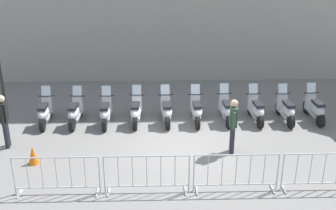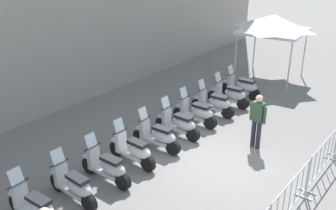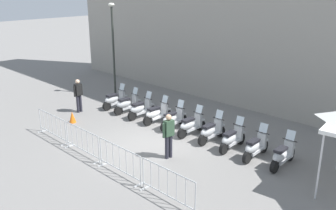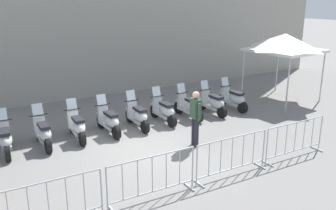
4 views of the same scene
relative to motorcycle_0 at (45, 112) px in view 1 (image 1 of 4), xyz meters
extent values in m
plane|color=slate|center=(4.56, -2.44, -0.45)|extent=(120.00, 120.00, 0.00)
cylinder|color=black|center=(0.04, 0.70, -0.21)|extent=(0.17, 0.49, 0.48)
cylinder|color=black|center=(-0.03, -0.54, -0.21)|extent=(0.17, 0.49, 0.48)
cube|color=#B7BABC|center=(0.00, 0.08, -0.17)|extent=(0.33, 0.88, 0.10)
ellipsoid|color=#B7BABC|center=(-0.01, -0.20, 0.07)|extent=(0.41, 0.86, 0.40)
cube|color=black|center=(-0.01, -0.17, 0.29)|extent=(0.32, 0.62, 0.10)
cube|color=#B7BABC|center=(0.03, 0.51, 0.10)|extent=(0.35, 0.16, 0.60)
cylinder|color=black|center=(0.03, 0.51, 0.43)|extent=(0.56, 0.07, 0.04)
cube|color=silver|center=(0.03, 0.56, 0.61)|extent=(0.33, 0.16, 0.35)
cube|color=#B7BABC|center=(0.04, 0.70, 0.06)|extent=(0.22, 0.33, 0.06)
cylinder|color=black|center=(1.16, 0.55, -0.21)|extent=(0.21, 0.50, 0.48)
cylinder|color=black|center=(0.97, -0.67, -0.21)|extent=(0.21, 0.50, 0.48)
cube|color=#B7BABC|center=(1.06, -0.06, -0.17)|extent=(0.41, 0.90, 0.10)
ellipsoid|color=#B7BABC|center=(1.02, -0.33, 0.07)|extent=(0.48, 0.89, 0.40)
cube|color=black|center=(1.03, -0.30, 0.29)|extent=(0.37, 0.64, 0.10)
cube|color=#B7BABC|center=(1.13, 0.37, 0.10)|extent=(0.36, 0.19, 0.60)
cylinder|color=black|center=(1.13, 0.37, 0.43)|extent=(0.56, 0.12, 0.04)
cube|color=silver|center=(1.14, 0.42, 0.61)|extent=(0.34, 0.19, 0.35)
cube|color=#B7BABC|center=(1.16, 0.55, 0.06)|extent=(0.25, 0.35, 0.06)
cylinder|color=black|center=(2.18, 0.42, -0.21)|extent=(0.19, 0.49, 0.48)
cylinder|color=black|center=(2.06, -0.81, -0.21)|extent=(0.19, 0.49, 0.48)
cube|color=#B7BABC|center=(2.12, -0.20, -0.17)|extent=(0.36, 0.89, 0.10)
ellipsoid|color=#B7BABC|center=(2.09, -0.48, 0.07)|extent=(0.44, 0.87, 0.40)
cube|color=black|center=(2.10, -0.44, 0.29)|extent=(0.34, 0.62, 0.10)
cube|color=#B7BABC|center=(2.16, 0.23, 0.10)|extent=(0.35, 0.17, 0.60)
cylinder|color=black|center=(2.16, 0.23, 0.43)|extent=(0.56, 0.09, 0.04)
cube|color=silver|center=(2.17, 0.28, 0.61)|extent=(0.33, 0.17, 0.35)
cube|color=#B7BABC|center=(2.18, 0.42, 0.06)|extent=(0.23, 0.34, 0.06)
cylinder|color=black|center=(3.28, 0.36, -0.21)|extent=(0.21, 0.49, 0.48)
cylinder|color=black|center=(3.10, -0.87, -0.21)|extent=(0.21, 0.49, 0.48)
cube|color=white|center=(3.19, -0.25, -0.17)|extent=(0.40, 0.90, 0.10)
ellipsoid|color=white|center=(3.15, -0.53, 0.07)|extent=(0.47, 0.88, 0.40)
cube|color=black|center=(3.15, -0.50, 0.29)|extent=(0.36, 0.63, 0.10)
cube|color=white|center=(3.25, 0.18, 0.10)|extent=(0.36, 0.19, 0.60)
cylinder|color=black|center=(3.25, 0.18, 0.43)|extent=(0.56, 0.11, 0.04)
cube|color=silver|center=(3.26, 0.23, 0.61)|extent=(0.34, 0.18, 0.35)
cube|color=white|center=(3.28, 0.36, 0.06)|extent=(0.24, 0.34, 0.06)
cylinder|color=black|center=(4.28, 0.24, -0.21)|extent=(0.16, 0.49, 0.48)
cylinder|color=black|center=(4.22, -0.99, -0.21)|extent=(0.16, 0.49, 0.48)
cube|color=#B7BABC|center=(4.25, -0.37, -0.17)|extent=(0.33, 0.88, 0.10)
ellipsoid|color=#B7BABC|center=(4.24, -0.65, 0.07)|extent=(0.40, 0.86, 0.40)
cube|color=black|center=(4.24, -0.62, 0.29)|extent=(0.31, 0.61, 0.10)
cube|color=#B7BABC|center=(4.27, 0.06, 0.10)|extent=(0.35, 0.16, 0.60)
cylinder|color=black|center=(4.27, 0.06, 0.43)|extent=(0.56, 0.07, 0.04)
cube|color=silver|center=(4.28, 0.11, 0.61)|extent=(0.33, 0.16, 0.35)
cube|color=#B7BABC|center=(4.28, 0.24, 0.06)|extent=(0.22, 0.33, 0.06)
cylinder|color=black|center=(5.38, 0.13, -0.21)|extent=(0.19, 0.49, 0.48)
cylinder|color=black|center=(5.25, -1.10, -0.21)|extent=(0.19, 0.49, 0.48)
cube|color=#B7BABC|center=(5.31, -0.48, -0.17)|extent=(0.37, 0.89, 0.10)
ellipsoid|color=#B7BABC|center=(5.28, -0.76, 0.07)|extent=(0.45, 0.87, 0.40)
cube|color=black|center=(5.29, -0.73, 0.29)|extent=(0.34, 0.63, 0.10)
cube|color=#B7BABC|center=(5.36, -0.05, 0.10)|extent=(0.35, 0.18, 0.60)
cylinder|color=black|center=(5.36, -0.05, 0.43)|extent=(0.56, 0.10, 0.04)
cube|color=silver|center=(5.36, 0.00, 0.61)|extent=(0.33, 0.17, 0.35)
cube|color=#B7BABC|center=(5.38, 0.13, 0.06)|extent=(0.23, 0.34, 0.06)
cylinder|color=black|center=(6.43, 0.07, -0.21)|extent=(0.18, 0.49, 0.48)
cylinder|color=black|center=(6.33, -1.17, -0.21)|extent=(0.18, 0.49, 0.48)
cube|color=#B7BABC|center=(6.38, -0.55, -0.17)|extent=(0.35, 0.89, 0.10)
ellipsoid|color=#B7BABC|center=(6.36, -0.83, 0.07)|extent=(0.43, 0.87, 0.40)
cube|color=black|center=(6.36, -0.80, 0.29)|extent=(0.33, 0.62, 0.10)
cube|color=#B7BABC|center=(6.42, -0.12, 0.10)|extent=(0.35, 0.17, 0.60)
cylinder|color=black|center=(6.42, -0.12, 0.43)|extent=(0.56, 0.08, 0.04)
cube|color=silver|center=(6.42, -0.07, 0.61)|extent=(0.33, 0.17, 0.35)
cube|color=#B7BABC|center=(6.43, 0.07, 0.06)|extent=(0.23, 0.34, 0.06)
cylinder|color=black|center=(7.47, -0.10, -0.21)|extent=(0.16, 0.49, 0.48)
cylinder|color=black|center=(7.40, -1.33, -0.21)|extent=(0.16, 0.49, 0.48)
cube|color=#B7BABC|center=(7.43, -0.72, -0.17)|extent=(0.32, 0.88, 0.10)
ellipsoid|color=#B7BABC|center=(7.42, -0.99, 0.07)|extent=(0.40, 0.86, 0.40)
cube|color=black|center=(7.42, -0.96, 0.29)|extent=(0.31, 0.61, 0.10)
cube|color=#B7BABC|center=(7.46, -0.28, 0.10)|extent=(0.35, 0.16, 0.60)
cylinder|color=black|center=(7.46, -0.28, 0.43)|extent=(0.56, 0.07, 0.04)
cube|color=silver|center=(7.46, -0.23, 0.61)|extent=(0.33, 0.16, 0.35)
cube|color=#B7BABC|center=(7.47, -0.10, 0.06)|extent=(0.22, 0.33, 0.06)
cylinder|color=black|center=(8.53, -0.24, -0.21)|extent=(0.17, 0.49, 0.48)
cylinder|color=black|center=(8.45, -1.48, -0.21)|extent=(0.17, 0.49, 0.48)
cube|color=#B7BABC|center=(8.49, -0.86, -0.17)|extent=(0.34, 0.88, 0.10)
ellipsoid|color=#B7BABC|center=(8.47, -1.14, 0.07)|extent=(0.41, 0.86, 0.40)
cube|color=black|center=(8.48, -1.11, 0.29)|extent=(0.32, 0.62, 0.10)
cube|color=#B7BABC|center=(8.52, -0.43, 0.10)|extent=(0.35, 0.16, 0.60)
cylinder|color=black|center=(8.52, -0.43, 0.43)|extent=(0.56, 0.07, 0.04)
cube|color=silver|center=(8.52, -0.38, 0.61)|extent=(0.33, 0.16, 0.35)
cube|color=#B7BABC|center=(8.53, -0.24, 0.06)|extent=(0.22, 0.33, 0.06)
cylinder|color=black|center=(9.60, -0.30, -0.21)|extent=(0.17, 0.49, 0.48)
cylinder|color=black|center=(9.52, -1.53, -0.21)|extent=(0.17, 0.49, 0.48)
cube|color=#B7BABC|center=(9.56, -0.91, -0.17)|extent=(0.34, 0.88, 0.10)
ellipsoid|color=#B7BABC|center=(9.54, -1.19, 0.07)|extent=(0.42, 0.86, 0.40)
cube|color=black|center=(9.54, -1.16, 0.29)|extent=(0.32, 0.62, 0.10)
cube|color=#B7BABC|center=(9.59, -0.48, 0.10)|extent=(0.35, 0.16, 0.60)
cylinder|color=black|center=(9.59, -0.48, 0.43)|extent=(0.56, 0.07, 0.04)
cube|color=silver|center=(9.59, -0.43, 0.61)|extent=(0.33, 0.16, 0.35)
cube|color=#B7BABC|center=(9.60, -0.30, 0.06)|extent=(0.22, 0.33, 0.06)
cube|color=#B2B5B7|center=(-0.11, -4.34, -0.43)|extent=(0.09, 0.44, 0.04)
cube|color=#B2B5B7|center=(1.88, -4.56, -0.43)|extent=(0.09, 0.44, 0.04)
cylinder|color=#B2B5B7|center=(-0.19, -4.33, 0.07)|extent=(0.04, 0.04, 1.05)
cylinder|color=#B2B5B7|center=(1.96, -4.57, 0.07)|extent=(0.04, 0.04, 1.05)
cylinder|color=#B2B5B7|center=(0.88, -4.45, 0.60)|extent=(2.16, 0.27, 0.04)
cylinder|color=#B2B5B7|center=(0.88, -4.45, -0.27)|extent=(2.16, 0.27, 0.04)
cylinder|color=#B2B5B7|center=(0.17, -4.37, 0.16)|extent=(0.02, 0.02, 0.87)
cylinder|color=#B2B5B7|center=(0.53, -4.41, 0.16)|extent=(0.02, 0.02, 0.87)
cylinder|color=#B2B5B7|center=(0.88, -4.45, 0.16)|extent=(0.02, 0.02, 0.87)
cylinder|color=#B2B5B7|center=(1.24, -4.49, 0.16)|extent=(0.02, 0.02, 0.87)
cylinder|color=#B2B5B7|center=(1.60, -4.53, 0.16)|extent=(0.02, 0.02, 0.87)
cube|color=#B2B5B7|center=(2.17, -4.59, -0.43)|extent=(0.09, 0.44, 0.04)
cube|color=#B2B5B7|center=(4.15, -4.81, -0.43)|extent=(0.09, 0.44, 0.04)
cylinder|color=#B2B5B7|center=(2.08, -4.58, 0.07)|extent=(0.04, 0.04, 1.05)
cylinder|color=#B2B5B7|center=(4.24, -4.82, 0.07)|extent=(0.04, 0.04, 1.05)
cylinder|color=#B2B5B7|center=(3.16, -4.70, 0.60)|extent=(2.16, 0.27, 0.04)
cylinder|color=#B2B5B7|center=(3.16, -4.70, -0.27)|extent=(2.16, 0.27, 0.04)
cylinder|color=#B2B5B7|center=(2.44, -4.62, 0.16)|extent=(0.02, 0.02, 0.87)
cylinder|color=#B2B5B7|center=(2.80, -4.66, 0.16)|extent=(0.02, 0.02, 0.87)
cylinder|color=#B2B5B7|center=(3.16, -4.70, 0.16)|extent=(0.02, 0.02, 0.87)
cylinder|color=#B2B5B7|center=(3.52, -4.74, 0.16)|extent=(0.02, 0.02, 0.87)
cylinder|color=#B2B5B7|center=(3.88, -4.78, 0.16)|extent=(0.02, 0.02, 0.87)
cube|color=#B2B5B7|center=(4.44, -4.84, -0.43)|extent=(0.09, 0.44, 0.04)
cube|color=#B2B5B7|center=(6.42, -5.06, -0.43)|extent=(0.09, 0.44, 0.04)
cylinder|color=#B2B5B7|center=(4.35, -4.84, 0.07)|extent=(0.04, 0.04, 1.05)
cylinder|color=#B2B5B7|center=(6.51, -5.07, 0.07)|extent=(0.04, 0.04, 1.05)
cylinder|color=#B2B5B7|center=(5.43, -4.95, 0.60)|extent=(2.16, 0.27, 0.04)
cylinder|color=#B2B5B7|center=(5.43, -4.95, -0.27)|extent=(2.16, 0.27, 0.04)
cylinder|color=#B2B5B7|center=(4.71, -4.87, 0.16)|extent=(0.02, 0.02, 0.87)
cylinder|color=#B2B5B7|center=(5.07, -4.91, 0.16)|extent=(0.02, 0.02, 0.87)
cylinder|color=#B2B5B7|center=(5.43, -4.95, 0.16)|extent=(0.02, 0.02, 0.87)
cylinder|color=#B2B5B7|center=(5.79, -4.99, 0.16)|extent=(0.02, 0.02, 0.87)
cylinder|color=#B2B5B7|center=(6.15, -5.03, 0.16)|extent=(0.02, 0.02, 0.87)
cube|color=#B2B5B7|center=(6.71, -5.10, -0.43)|extent=(0.09, 0.44, 0.04)
cylinder|color=#B2B5B7|center=(6.63, -5.09, 0.07)|extent=(0.04, 0.04, 1.05)
cylinder|color=#B2B5B7|center=(7.71, -5.21, 0.60)|extent=(2.16, 0.27, 0.04)
cylinder|color=#B2B5B7|center=(7.71, -5.21, -0.27)|extent=(2.16, 0.27, 0.04)
cylinder|color=#B2B5B7|center=(6.99, -5.13, 0.16)|extent=(0.02, 0.02, 0.87)
cylinder|color=#B2B5B7|center=(7.35, -5.17, 0.16)|extent=(0.02, 0.02, 0.87)
cylinder|color=#B2B5B7|center=(7.71, -5.21, 0.16)|extent=(0.02, 0.02, 0.87)
cylinder|color=#23232D|center=(-0.95, -1.67, 0.00)|extent=(0.14, 0.14, 0.90)
cylinder|color=#23232D|center=(-0.96, -1.49, 0.00)|extent=(0.14, 0.14, 0.90)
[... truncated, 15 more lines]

